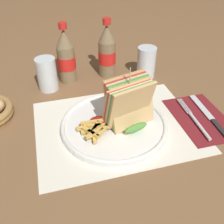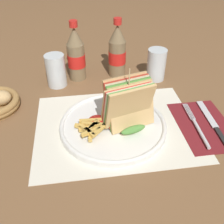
{
  "view_description": "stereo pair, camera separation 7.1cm",
  "coord_description": "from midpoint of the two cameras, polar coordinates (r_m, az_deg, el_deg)",
  "views": [
    {
      "loc": [
        -0.16,
        -0.53,
        0.47
      ],
      "look_at": [
        -0.01,
        0.01,
        0.04
      ],
      "focal_mm": 42.0,
      "sensor_mm": 36.0,
      "label": 1
    },
    {
      "loc": [
        -0.09,
        -0.54,
        0.47
      ],
      "look_at": [
        -0.01,
        0.01,
        0.04
      ],
      "focal_mm": 42.0,
      "sensor_mm": 36.0,
      "label": 2
    }
  ],
  "objects": [
    {
      "name": "glass_far",
      "position": [
        0.89,
        -16.16,
        7.45
      ],
      "size": [
        0.06,
        0.06,
        0.11
      ],
      "color": "silver",
      "rests_on": "ground_plane"
    },
    {
      "name": "coke_bottle_far",
      "position": [
        0.92,
        -3.34,
        12.85
      ],
      "size": [
        0.06,
        0.06,
        0.2
      ],
      "color": "#7A6647",
      "rests_on": "ground_plane"
    },
    {
      "name": "ketchup_blob",
      "position": [
        0.7,
        -5.92,
        -2.15
      ],
      "size": [
        0.05,
        0.04,
        0.02
      ],
      "color": "maroon",
      "rests_on": "plate_main"
    },
    {
      "name": "club_sandwich",
      "position": [
        0.67,
        0.72,
        1.72
      ],
      "size": [
        0.14,
        0.12,
        0.16
      ],
      "color": "tan",
      "rests_on": "plate_main"
    },
    {
      "name": "coke_bottle_near",
      "position": [
        0.9,
        -12.21,
        11.5
      ],
      "size": [
        0.06,
        0.06,
        0.2
      ],
      "color": "#7A6647",
      "rests_on": "ground_plane"
    },
    {
      "name": "fries_pile",
      "position": [
        0.67,
        -6.96,
        -3.86
      ],
      "size": [
        0.08,
        0.07,
        0.02
      ],
      "color": "gold",
      "rests_on": "plate_main"
    },
    {
      "name": "fork",
      "position": [
        0.75,
        15.32,
        -2.07
      ],
      "size": [
        0.02,
        0.19,
        0.01
      ],
      "rotation": [
        0.0,
        0.0,
        -0.05
      ],
      "color": "silver",
      "rests_on": "napkin"
    },
    {
      "name": "glass_near",
      "position": [
        0.93,
        5.28,
        10.28
      ],
      "size": [
        0.06,
        0.06,
        0.11
      ],
      "color": "silver",
      "rests_on": "ground_plane"
    },
    {
      "name": "ground_plane",
      "position": [
        0.72,
        -1.76,
        -3.19
      ],
      "size": [
        4.0,
        4.0,
        0.0
      ],
      "primitive_type": "plane",
      "color": "brown"
    },
    {
      "name": "placemat",
      "position": [
        0.72,
        -1.66,
        -3.06
      ],
      "size": [
        0.44,
        0.34,
        0.0
      ],
      "color": "silver",
      "rests_on": "ground_plane"
    },
    {
      "name": "knife",
      "position": [
        0.79,
        18.0,
        -0.86
      ],
      "size": [
        0.02,
        0.21,
        0.0
      ],
      "rotation": [
        0.0,
        0.0,
        -0.05
      ],
      "color": "black",
      "rests_on": "napkin"
    },
    {
      "name": "plate_main",
      "position": [
        0.71,
        -2.42,
        -2.97
      ],
      "size": [
        0.29,
        0.29,
        0.02
      ],
      "color": "white",
      "rests_on": "ground_plane"
    },
    {
      "name": "napkin",
      "position": [
        0.78,
        16.29,
        -1.29
      ],
      "size": [
        0.14,
        0.22,
        0.0
      ],
      "color": "maroon",
      "rests_on": "ground_plane"
    }
  ]
}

